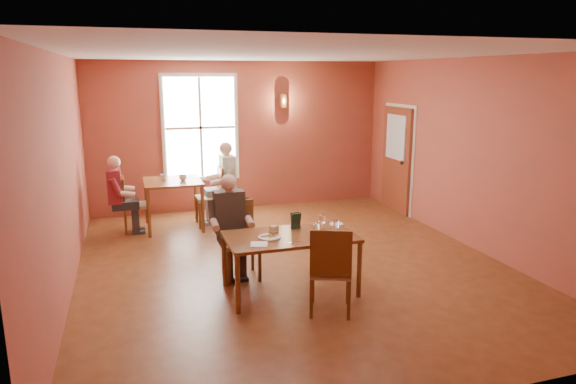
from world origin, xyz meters
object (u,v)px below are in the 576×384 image
object	(u,v)px
chair_diner_maroon	(136,204)
diner_white	(211,186)
second_table	(174,204)
diner_maroon	(134,195)
main_table	(290,264)
diner_main	(241,231)
chair_diner_main	(241,241)
chair_empty	(331,269)
chair_diner_white	(209,197)

from	to	relation	value
chair_diner_maroon	diner_white	bearing A→B (deg)	90.00
second_table	diner_maroon	distance (m)	0.72
diner_white	chair_diner_maroon	distance (m)	1.35
main_table	diner_white	bearing A→B (deg)	98.20
diner_main	chair_diner_maroon	size ratio (longest dim) A/B	1.37
chair_diner_main	second_table	bearing A→B (deg)	-76.15
diner_main	diner_maroon	size ratio (longest dim) A/B	1.01
diner_main	diner_maroon	xyz separation A→B (m)	(-1.34, 2.70, -0.01)
diner_maroon	diner_main	bearing A→B (deg)	26.38
diner_white	diner_maroon	world-z (taller)	diner_white
chair_diner_maroon	diner_maroon	distance (m)	0.18
diner_main	main_table	bearing A→B (deg)	128.88
chair_diner_main	diner_main	size ratio (longest dim) A/B	0.77
main_table	chair_diner_main	world-z (taller)	chair_diner_main
diner_maroon	chair_empty	bearing A→B (deg)	27.95
diner_main	diner_maroon	bearing A→B (deg)	-63.62
diner_main	diner_white	bearing A→B (deg)	-90.47
chair_diner_main	chair_diner_maroon	distance (m)	2.97
chair_diner_maroon	second_table	bearing A→B (deg)	90.00
main_table	diner_white	world-z (taller)	diner_white
diner_main	chair_diner_white	distance (m)	2.70
chair_diner_main	diner_main	distance (m)	0.16
chair_diner_white	diner_maroon	size ratio (longest dim) A/B	0.80
second_table	chair_empty	bearing A→B (deg)	-70.19
chair_diner_main	chair_diner_white	distance (m)	2.67
chair_diner_maroon	chair_empty	bearing A→B (deg)	27.62
chair_empty	chair_diner_white	bearing A→B (deg)	123.57
chair_empty	chair_diner_main	bearing A→B (deg)	142.94
diner_main	chair_diner_white	world-z (taller)	diner_main
chair_empty	diner_white	bearing A→B (deg)	123.15
chair_diner_main	diner_maroon	bearing A→B (deg)	-63.37
chair_diner_maroon	diner_main	bearing A→B (deg)	25.86
main_table	chair_diner_maroon	world-z (taller)	chair_diner_maroon
diner_main	chair_diner_white	bearing A→B (deg)	-89.83
second_table	diner_maroon	world-z (taller)	diner_maroon
chair_diner_main	diner_maroon	xyz separation A→B (m)	(-1.34, 2.67, 0.14)
main_table	chair_empty	bearing A→B (deg)	-67.41
chair_diner_white	chair_diner_maroon	bearing A→B (deg)	90.00
second_table	diner_maroon	xyz separation A→B (m)	(-0.68, 0.00, 0.23)
chair_empty	chair_diner_maroon	size ratio (longest dim) A/B	1.07
diner_main	second_table	xyz separation A→B (m)	(-0.66, 2.70, -0.24)
chair_diner_maroon	diner_maroon	world-z (taller)	diner_maroon
chair_empty	diner_maroon	xyz separation A→B (m)	(-2.12, 3.99, 0.14)
main_table	diner_main	distance (m)	0.85
chair_diner_main	chair_diner_maroon	size ratio (longest dim) A/B	1.06
diner_maroon	chair_diner_main	bearing A→B (deg)	26.63
chair_diner_main	chair_empty	bearing A→B (deg)	120.53
main_table	diner_maroon	distance (m)	3.80
second_table	chair_diner_maroon	world-z (taller)	chair_diner_maroon
second_table	diner_main	bearing A→B (deg)	-76.30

